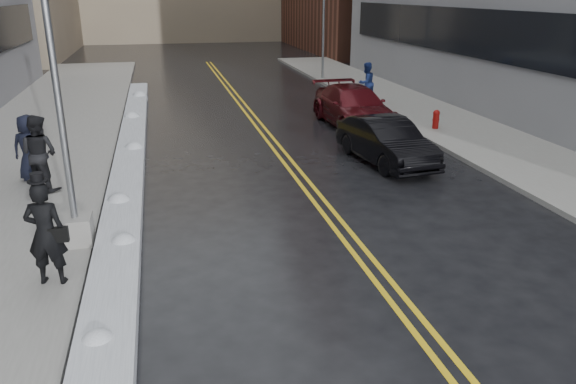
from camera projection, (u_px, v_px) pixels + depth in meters
ground at (247, 277)px, 10.83m from camera, size 160.00×160.00×0.00m
sidewalk_west at (30, 153)px, 18.77m from camera, size 5.50×50.00×0.15m
sidewalk_east at (458, 129)px, 22.08m from camera, size 4.00×50.00×0.15m
lane_line_left at (268, 142)px, 20.49m from camera, size 0.12×50.00×0.01m
lane_line_right at (276, 141)px, 20.56m from camera, size 0.12×50.00×0.01m
snow_ridge at (130, 161)px, 17.59m from camera, size 0.90×30.00×0.34m
lamppost at (63, 134)px, 11.11m from camera, size 0.65×0.65×7.62m
fire_hydrant at (436, 118)px, 21.71m from camera, size 0.26×0.26×0.73m
traffic_signal at (324, 23)px, 33.48m from camera, size 0.16×0.20×6.00m
pedestrian_fedora at (46, 233)px, 10.00m from camera, size 0.78×0.58×1.95m
pedestrian_b at (39, 153)px, 14.76m from camera, size 1.24×1.16×2.05m
pedestrian_c at (29, 148)px, 15.61m from camera, size 0.99×0.72×1.86m
pedestrian_east at (366, 83)px, 26.51m from camera, size 1.14×1.04×1.90m
car_black at (386, 141)px, 17.74m from camera, size 2.04×4.51×1.43m
car_maroon at (354, 107)px, 22.64m from camera, size 2.39×5.52×1.58m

